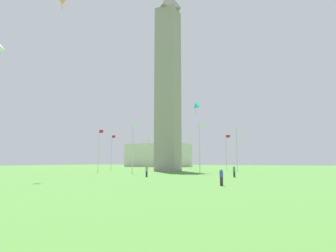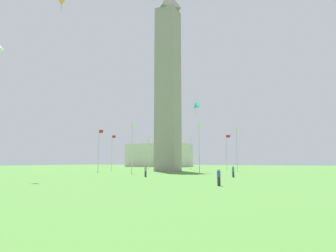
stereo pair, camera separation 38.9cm
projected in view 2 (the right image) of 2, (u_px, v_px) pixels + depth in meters
ground_plane at (168, 171)px, 64.32m from camera, size 260.00×260.00×0.00m
obelisk_monument at (168, 77)px, 67.27m from camera, size 5.00×5.00×45.43m
flagpole_n at (237, 148)px, 58.41m from camera, size 1.12×0.14×9.16m
flagpole_ne at (227, 151)px, 70.57m from camera, size 1.12×0.14×9.16m
flagpole_e at (191, 152)px, 79.44m from camera, size 1.12×0.14×9.16m
flagpole_se at (149, 152)px, 79.82m from camera, size 1.12×0.14×9.16m
flagpole_s at (112, 151)px, 71.48m from camera, size 1.12×0.14×9.16m
flagpole_sw at (99, 149)px, 59.32m from camera, size 1.12×0.14×9.16m
flagpole_w at (132, 146)px, 50.45m from camera, size 1.12×0.14×9.16m
flagpole_nw at (199, 146)px, 50.07m from camera, size 1.12×0.14×9.16m
person_blue_shirt at (219, 177)px, 24.97m from camera, size 0.32×0.32×1.59m
person_teal_shirt at (233, 171)px, 38.87m from camera, size 0.32×0.32×1.63m
person_gray_shirt at (146, 171)px, 39.68m from camera, size 0.32×0.32×1.62m
kite_cyan_delta at (196, 106)px, 60.14m from camera, size 2.33×2.03×3.15m
kite_orange_delta at (61, 2)px, 40.06m from camera, size 1.63×1.63×2.11m
distant_building at (159, 155)px, 127.29m from camera, size 27.15×16.28×10.33m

